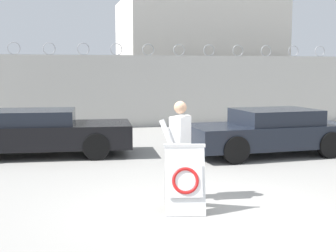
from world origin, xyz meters
name	(u,v)px	position (x,y,z in m)	size (l,w,h in m)	color
ground_plane	(209,209)	(0.00, 0.00, 0.00)	(90.00, 90.00, 0.00)	gray
perimeter_wall	(117,91)	(0.00, 11.15, 1.41)	(36.00, 0.30, 3.26)	beige
building_block	(197,58)	(4.68, 15.71, 2.83)	(7.44, 5.59, 5.65)	beige
barricade_sign	(185,178)	(-0.41, 0.02, 0.54)	(0.77, 0.87, 1.09)	white
security_guard	(180,145)	(-0.28, 0.78, 0.96)	(0.63, 0.52, 1.72)	#514C42
parked_car_front_coupe	(37,132)	(-2.85, 5.61, 0.63)	(4.92, 2.25, 1.21)	black
parked_car_rear_sedan	(269,132)	(3.13, 4.25, 0.62)	(4.36, 2.07, 1.22)	black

